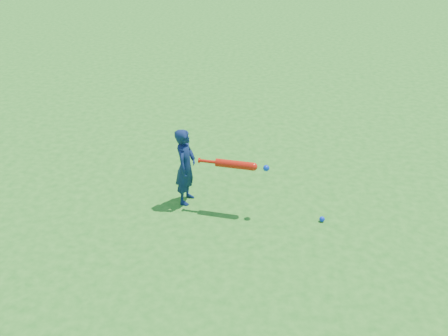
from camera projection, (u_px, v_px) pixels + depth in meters
name	position (u px, v px, depth m)	size (l,w,h in m)	color
ground	(169.00, 191.00, 6.75)	(80.00, 80.00, 0.00)	#22741B
child	(186.00, 167.00, 6.30)	(0.37, 0.24, 1.02)	#0F1E48
ground_ball_blue	(322.00, 219.00, 6.12)	(0.07, 0.07, 0.07)	#0C2FD4
bat_swing	(238.00, 165.00, 6.04)	(0.88, 0.18, 0.10)	red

